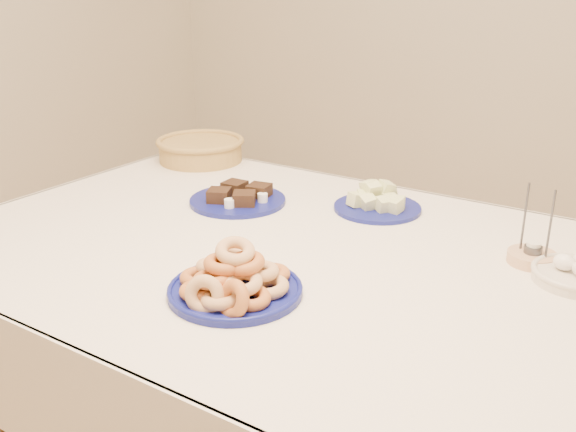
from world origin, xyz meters
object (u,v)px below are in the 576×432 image
at_px(dining_table, 300,292).
at_px(egg_bowl, 576,274).
at_px(candle_holder, 532,256).
at_px(wicker_basket, 201,149).
at_px(brownie_plate, 238,198).
at_px(donut_platter, 234,281).
at_px(melon_plate, 378,203).

bearing_deg(dining_table, egg_bowl, 17.45).
height_order(dining_table, egg_bowl, egg_bowl).
relative_size(dining_table, candle_holder, 9.81).
bearing_deg(wicker_basket, candle_holder, -11.49).
height_order(brownie_plate, wicker_basket, wicker_basket).
relative_size(donut_platter, brownie_plate, 0.89).
relative_size(dining_table, donut_platter, 5.70).
bearing_deg(donut_platter, dining_table, 91.61).
distance_m(brownie_plate, wicker_basket, 0.45).
bearing_deg(candle_holder, dining_table, -154.26).
distance_m(donut_platter, egg_bowl, 0.69).
bearing_deg(brownie_plate, egg_bowl, -0.51).
relative_size(melon_plate, candle_holder, 1.35).
xyz_separation_m(dining_table, candle_holder, (0.45, 0.22, 0.12)).
bearing_deg(egg_bowl, melon_plate, 162.28).
height_order(brownie_plate, candle_holder, candle_holder).
height_order(dining_table, wicker_basket, wicker_basket).
xyz_separation_m(melon_plate, wicker_basket, (-0.70, 0.11, 0.02)).
height_order(melon_plate, brownie_plate, melon_plate).
distance_m(melon_plate, wicker_basket, 0.71).
distance_m(brownie_plate, egg_bowl, 0.86).
height_order(donut_platter, wicker_basket, donut_platter).
bearing_deg(melon_plate, dining_table, -95.00).
bearing_deg(donut_platter, melon_plate, 87.81).
bearing_deg(candle_holder, melon_plate, 164.17).
bearing_deg(egg_bowl, dining_table, -162.55).
bearing_deg(brownie_plate, wicker_basket, 143.40).
distance_m(donut_platter, melon_plate, 0.59).
bearing_deg(egg_bowl, donut_platter, -141.97).
xyz_separation_m(wicker_basket, egg_bowl, (1.23, -0.28, -0.02)).
height_order(brownie_plate, egg_bowl, egg_bowl).
bearing_deg(wicker_basket, brownie_plate, -36.60).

